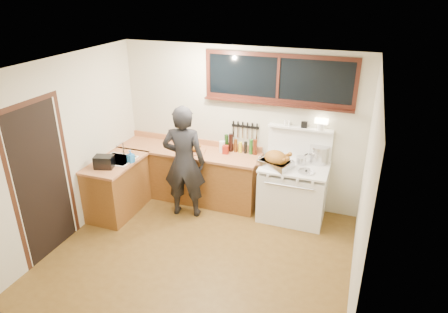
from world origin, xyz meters
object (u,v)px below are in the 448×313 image
at_px(vintage_stove, 293,191).
at_px(man, 184,162).
at_px(cutting_board, 193,149).
at_px(roast_turkey, 276,160).

height_order(vintage_stove, man, man).
relative_size(vintage_stove, cutting_board, 3.51).
bearing_deg(roast_turkey, cutting_board, 176.13).
distance_m(vintage_stove, cutting_board, 1.76).
relative_size(cutting_board, roast_turkey, 0.80).
height_order(man, cutting_board, man).
relative_size(vintage_stove, roast_turkey, 2.82).
distance_m(vintage_stove, roast_turkey, 0.61).
bearing_deg(cutting_board, man, -83.70).
bearing_deg(roast_turkey, man, -165.55).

